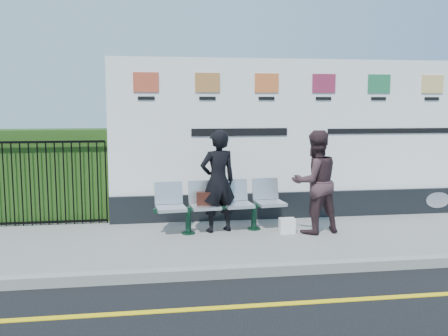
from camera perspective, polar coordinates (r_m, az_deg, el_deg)
name	(u,v)px	position (r m, az deg, el deg)	size (l,w,h in m)	color
ground	(388,298)	(6.41, 18.21, -13.91)	(80.00, 80.00, 0.00)	black
pavement	(318,238)	(8.58, 10.64, -7.83)	(14.00, 3.00, 0.12)	gray
kerb	(354,265)	(7.24, 14.61, -10.72)	(14.00, 0.18, 0.14)	gray
yellow_line	(388,297)	(6.41, 18.21, -13.88)	(14.00, 0.10, 0.01)	yellow
billboard	(321,149)	(9.76, 11.00, 2.10)	(8.00, 0.30, 3.00)	black
hedge	(52,175)	(9.87, -19.07, -0.74)	(2.35, 0.70, 1.70)	#264916
railing	(47,183)	(9.44, -19.54, -1.60)	(2.05, 0.06, 1.54)	black
bench	(222,218)	(8.54, -0.27, -5.72)	(2.21, 0.57, 0.47)	silver
woman_left	(218,181)	(8.43, -0.70, -1.52)	(0.63, 0.42, 1.74)	black
woman_right	(315,182)	(8.49, 10.36, -1.58)	(0.84, 0.66, 1.73)	#3B262B
handbag_brown	(205,199)	(8.40, -2.19, -3.51)	(0.29, 0.12, 0.22)	black
carrier_bag_white	(287,226)	(8.51, 7.21, -6.57)	(0.26, 0.16, 0.26)	white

